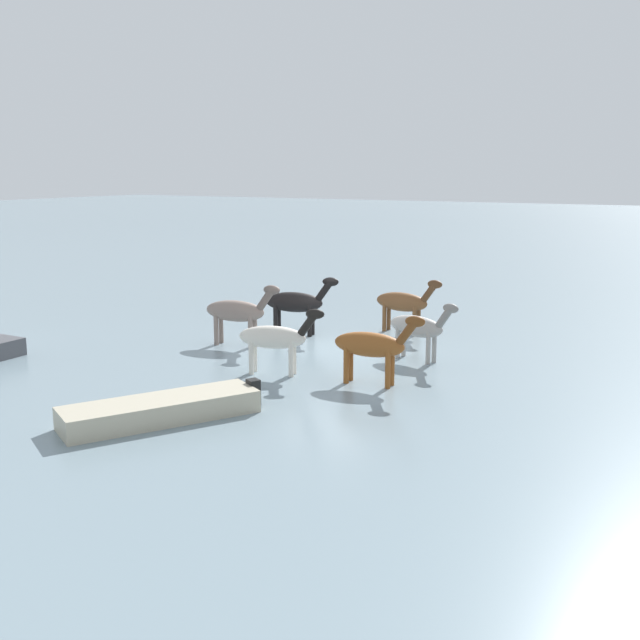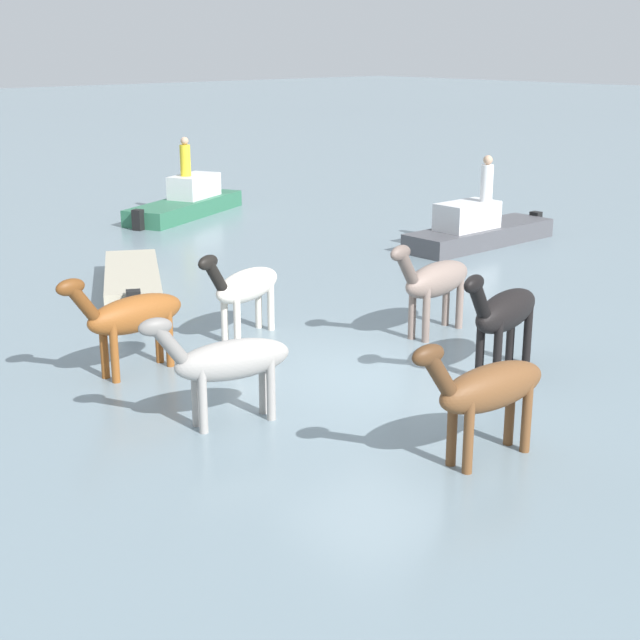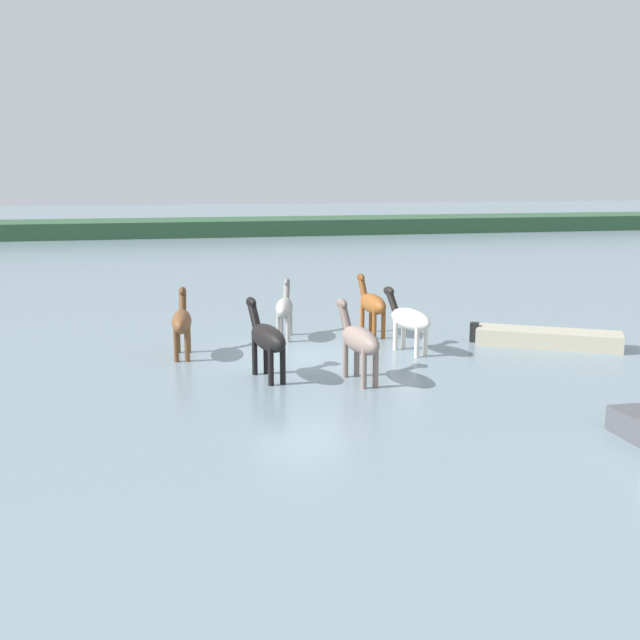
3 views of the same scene
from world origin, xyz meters
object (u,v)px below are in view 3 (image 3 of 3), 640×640
(horse_chestnut_trailing, at_px, (182,321))
(horse_pinto_flank, at_px, (359,340))
(horse_lead, at_px, (409,319))
(horse_dun_straggler, at_px, (285,308))
(horse_gray_outer, at_px, (267,338))
(boat_tender_starboard, at_px, (547,341))
(horse_dark_mare, at_px, (372,304))

(horse_chestnut_trailing, xyz_separation_m, horse_pinto_flank, (4.04, -3.53, 0.05))
(horse_pinto_flank, bearing_deg, horse_lead, -47.19)
(horse_dun_straggler, relative_size, horse_lead, 0.99)
(horse_chestnut_trailing, xyz_separation_m, horse_gray_outer, (1.92, -2.80, 0.05))
(horse_dun_straggler, distance_m, horse_pinto_flank, 5.37)
(horse_gray_outer, distance_m, boat_tender_starboard, 8.70)
(horse_gray_outer, bearing_deg, horse_lead, -77.69)
(horse_pinto_flank, bearing_deg, boat_tender_starboard, -76.35)
(horse_dark_mare, xyz_separation_m, horse_gray_outer, (-3.93, -4.48, 0.05))
(horse_dark_mare, xyz_separation_m, boat_tender_starboard, (4.53, -2.64, -0.81))
(horse_dark_mare, distance_m, horse_gray_outer, 5.96)
(horse_chestnut_trailing, distance_m, boat_tender_starboard, 10.45)
(horse_dun_straggler, relative_size, horse_chestnut_trailing, 0.96)
(horse_dun_straggler, height_order, horse_gray_outer, horse_gray_outer)
(horse_chestnut_trailing, bearing_deg, horse_dark_mare, -69.25)
(horse_dark_mare, relative_size, horse_lead, 1.03)
(horse_gray_outer, relative_size, boat_tender_starboard, 0.59)
(horse_dark_mare, height_order, horse_dun_straggler, horse_dark_mare)
(horse_dark_mare, distance_m, horse_chestnut_trailing, 6.09)
(horse_pinto_flank, xyz_separation_m, horse_lead, (2.15, 2.68, -0.07))
(horse_dun_straggler, height_order, horse_chestnut_trailing, horse_chestnut_trailing)
(boat_tender_starboard, bearing_deg, horse_chestnut_trailing, -155.62)
(horse_dark_mare, bearing_deg, horse_chestnut_trailing, 101.58)
(horse_dun_straggler, xyz_separation_m, horse_gray_outer, (-1.22, -4.56, 0.09))
(horse_lead, distance_m, boat_tender_starboard, 4.26)
(boat_tender_starboard, bearing_deg, horse_dark_mare, 179.42)
(horse_pinto_flank, distance_m, boat_tender_starboard, 6.89)
(boat_tender_starboard, bearing_deg, horse_pinto_flank, -128.27)
(horse_dark_mare, height_order, horse_chestnut_trailing, horse_dark_mare)
(horse_dark_mare, height_order, horse_gray_outer, horse_gray_outer)
(horse_chestnut_trailing, height_order, boat_tender_starboard, horse_chestnut_trailing)
(horse_dun_straggler, distance_m, horse_chestnut_trailing, 3.60)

